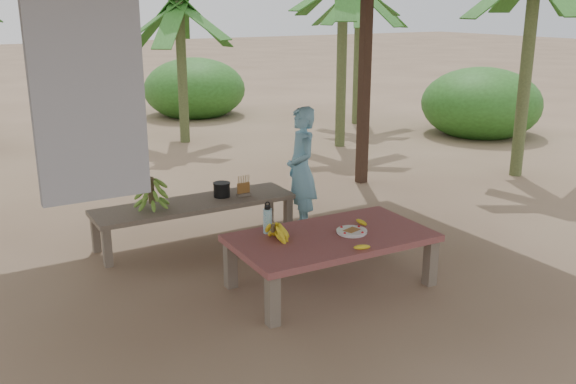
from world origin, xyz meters
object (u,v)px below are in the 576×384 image
water_flask (268,220)px  woman (301,170)px  bench (195,207)px  cooking_pot (222,190)px  plate (352,232)px  ripe_banana_bunch (273,232)px  work_table (331,242)px

water_flask → woman: size_ratio=0.21×
bench → cooking_pot: bearing=6.4°
bench → plate: size_ratio=7.87×
ripe_banana_bunch → plate: size_ratio=0.98×
cooking_pot → woman: woman is taller
water_flask → ripe_banana_bunch: bearing=-106.3°
work_table → plate: bearing=-16.9°
water_flask → cooking_pot: (0.19, 1.40, -0.10)m
bench → plate: plate is taller
plate → cooking_pot: bearing=104.3°
bench → cooking_pot: cooking_pot is taller
work_table → woman: size_ratio=1.29×
bench → water_flask: (0.14, -1.37, 0.23)m
plate → woman: (0.39, 1.51, 0.19)m
bench → woman: woman is taller
ripe_banana_bunch → woman: woman is taller
plate → water_flask: water_flask is taller
woman → plate: bearing=0.2°
plate → work_table: bearing=161.2°
plate → water_flask: 0.78m
work_table → bench: bearing=111.6°
bench → cooking_pot: 0.36m
work_table → woman: bearing=70.3°
water_flask → plate: bearing=-32.0°
cooking_pot → water_flask: bearing=-97.8°
bench → plate: bearing=-65.1°
work_table → plate: (0.18, -0.06, 0.08)m
ripe_banana_bunch → bench: bearing=93.1°
work_table → water_flask: water_flask is taller
work_table → plate: 0.21m
work_table → plate: plate is taller
bench → ripe_banana_bunch: (0.08, -1.57, 0.19)m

